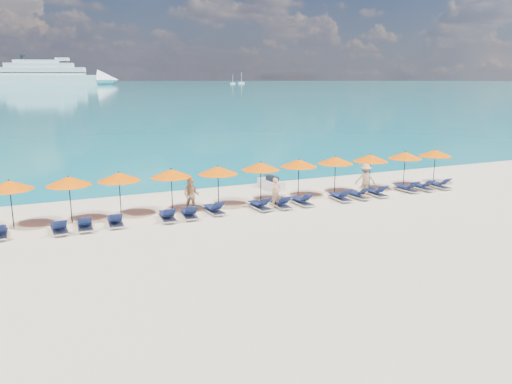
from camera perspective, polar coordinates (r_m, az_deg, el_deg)
name	(u,v)px	position (r m, az deg, el deg)	size (l,w,h in m)	color
ground	(283,232)	(22.15, 3.13, -4.62)	(1400.00, 1400.00, 0.00)	beige
sea	(41,83)	(678.91, -23.40, 11.36)	(1600.00, 1300.00, 0.01)	#1FA9B2
cruise_ship	(56,75)	(524.70, -21.92, 12.25)	(118.60, 48.94, 32.80)	white
sailboat_near	(241,82)	(569.94, -1.68, 12.41)	(6.69, 2.23, 12.26)	white
sailboat_far	(233,83)	(537.86, -2.66, 12.34)	(5.39, 1.80, 9.88)	white
jetski	(271,183)	(30.74, 1.72, 0.99)	(0.94, 2.18, 0.76)	white
beachgoer_a	(276,193)	(25.92, 2.29, -0.15)	(0.59, 0.39, 1.62)	tan
beachgoer_b	(191,195)	(25.39, -7.41, -0.35)	(0.86, 0.50, 1.77)	tan
beachgoer_c	(365,179)	(29.59, 12.39, 1.41)	(1.18, 0.55, 1.82)	tan
umbrella_1	(9,185)	(24.70, -26.37, 0.71)	(2.10, 2.10, 2.28)	black
umbrella_2	(69,181)	(24.59, -20.63, 1.18)	(2.10, 2.10, 2.28)	black
umbrella_3	(119,177)	(24.92, -15.40, 1.70)	(2.10, 2.10, 2.28)	black
umbrella_4	(171,173)	(25.29, -9.67, 2.14)	(2.10, 2.10, 2.28)	black
umbrella_5	(218,170)	(25.81, -4.36, 2.51)	(2.10, 2.10, 2.28)	black
umbrella_6	(261,166)	(26.93, 0.55, 2.98)	(2.10, 2.10, 2.28)	black
umbrella_7	(299,163)	(27.99, 4.91, 3.32)	(2.10, 2.10, 2.28)	black
umbrella_8	(336,160)	(29.24, 9.07, 3.61)	(2.10, 2.10, 2.28)	black
umbrella_9	(370,158)	(30.47, 12.95, 3.82)	(2.10, 2.10, 2.28)	black
umbrella_10	(405,155)	(32.06, 16.69, 4.04)	(2.10, 2.10, 2.28)	black
umbrella_11	(435,153)	(33.64, 19.83, 4.22)	(2.10, 2.10, 2.28)	black
lounger_3	(59,228)	(23.62, -21.57, -3.82)	(0.72, 1.73, 0.66)	silver
lounger_4	(85,224)	(23.73, -18.97, -3.53)	(0.70, 1.73, 0.66)	silver
lounger_5	(115,221)	(23.91, -15.79, -3.19)	(0.69, 1.72, 0.66)	silver
lounger_6	(167,216)	(24.20, -10.08, -2.70)	(0.71, 1.73, 0.66)	silver
lounger_7	(189,213)	(24.48, -7.64, -2.43)	(0.79, 1.75, 0.66)	silver
lounger_8	(214,209)	(25.12, -4.83, -1.96)	(0.75, 1.74, 0.66)	silver
lounger_9	(260,205)	(25.79, 0.44, -1.52)	(0.76, 1.75, 0.66)	silver
lounger_10	(281,203)	(26.21, 2.84, -1.30)	(0.69, 1.72, 0.66)	silver
lounger_11	(302,201)	(26.82, 5.24, -1.01)	(0.67, 1.72, 0.66)	silver
lounger_12	(340,197)	(28.05, 9.58, -0.51)	(0.70, 1.73, 0.66)	silver
lounger_13	(357,194)	(28.72, 11.51, -0.28)	(0.78, 1.75, 0.66)	silver
lounger_14	(376,192)	(29.52, 13.56, -0.02)	(0.66, 1.72, 0.66)	silver
lounger_15	(407,188)	(31.13, 16.85, 0.44)	(0.75, 1.74, 0.66)	silver
lounger_16	(422,186)	(31.89, 18.46, 0.62)	(0.64, 1.71, 0.66)	silver
lounger_17	(439,185)	(32.70, 20.15, 0.79)	(0.64, 1.71, 0.66)	silver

